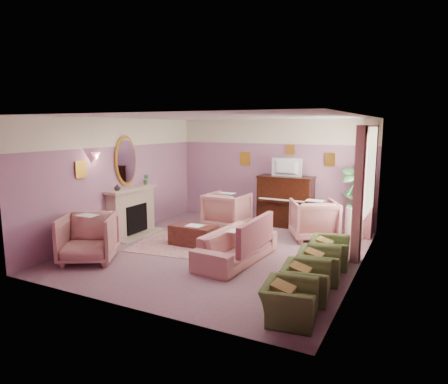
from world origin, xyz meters
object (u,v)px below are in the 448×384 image
at_px(olive_chair_b, 306,276).
at_px(olive_chair_d, 330,247).
at_px(piano, 285,202).
at_px(sofa, 237,240).
at_px(olive_chair_c, 319,260).
at_px(floral_armchair_left, 227,209).
at_px(coffee_table, 193,235).
at_px(olive_chair_a, 290,296).
at_px(floral_armchair_right, 314,218).
at_px(floral_armchair_front, 88,236).
at_px(television, 286,166).
at_px(side_table, 356,222).

xyz_separation_m(olive_chair_b, olive_chair_d, (0.00, 1.64, 0.00)).
distance_m(piano, sofa, 3.12).
relative_size(olive_chair_b, olive_chair_c, 1.00).
bearing_deg(floral_armchair_left, olive_chair_c, -39.01).
relative_size(coffee_table, olive_chair_a, 1.24).
distance_m(floral_armchair_left, floral_armchair_right, 2.26).
bearing_deg(floral_armchair_front, floral_armchair_right, 45.06).
relative_size(television, floral_armchair_right, 0.77).
distance_m(floral_armchair_left, olive_chair_a, 5.03).
distance_m(coffee_table, olive_chair_d, 2.99).
distance_m(floral_armchair_left, olive_chair_d, 3.38).
height_order(floral_armchair_right, olive_chair_d, floral_armchair_right).
bearing_deg(side_table, floral_armchair_front, -135.56).
distance_m(olive_chair_a, side_table, 4.81).
relative_size(floral_armchair_left, side_table, 1.48).
bearing_deg(olive_chair_d, side_table, 87.03).
bearing_deg(floral_armchair_right, floral_armchair_front, -134.94).
bearing_deg(side_table, piano, 174.95).
relative_size(piano, olive_chair_d, 1.73).
height_order(olive_chair_b, side_table, side_table).
distance_m(piano, television, 0.95).
height_order(floral_armchair_right, olive_chair_c, floral_armchair_right).
relative_size(piano, coffee_table, 1.40).
relative_size(television, olive_chair_b, 0.99).
distance_m(television, olive_chair_d, 3.25).
height_order(coffee_table, floral_armchair_front, floral_armchair_front).
relative_size(floral_armchair_front, olive_chair_b, 1.28).
xyz_separation_m(television, floral_armchair_right, (0.99, -0.86, -1.08)).
relative_size(sofa, olive_chair_d, 2.59).
bearing_deg(piano, sofa, -89.19).
relative_size(sofa, side_table, 2.99).
xyz_separation_m(television, olive_chair_a, (1.71, -4.92, -1.25)).
bearing_deg(olive_chair_b, olive_chair_d, 90.00).
bearing_deg(floral_armchair_right, television, 139.05).
bearing_deg(piano, olive_chair_b, -67.57).
bearing_deg(sofa, television, 90.83).
bearing_deg(coffee_table, olive_chair_b, -27.38).
relative_size(floral_armchair_right, olive_chair_c, 1.28).
bearing_deg(olive_chair_a, floral_armchair_right, 100.06).
relative_size(coffee_table, floral_armchair_right, 0.97).
bearing_deg(television, piano, 90.00).
bearing_deg(olive_chair_a, coffee_table, 141.59).
distance_m(coffee_table, olive_chair_a, 3.81).
bearing_deg(floral_armchair_left, floral_armchair_front, -109.73).
xyz_separation_m(television, coffee_table, (-1.27, -2.56, -1.38)).
height_order(television, floral_armchair_left, television).
bearing_deg(television, olive_chair_a, -70.80).
distance_m(piano, coffee_table, 2.93).
height_order(coffee_table, olive_chair_c, olive_chair_c).
bearing_deg(sofa, floral_armchair_right, 66.63).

